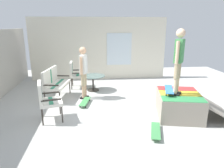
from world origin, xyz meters
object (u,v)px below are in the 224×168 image
patio_chair_by_wall (46,98)px  skateboard_spare (156,131)px  person_watching (83,69)px  skateboard_on_ramp (169,90)px  patio_chair_near_house (75,72)px  skateboard_by_bench (85,102)px  patio_table (93,80)px  skate_ramp (180,105)px  patio_bench (54,81)px  person_skater (179,57)px

patio_chair_by_wall → skateboard_spare: 2.80m
person_watching → skateboard_on_ramp: bearing=-124.1°
patio_chair_near_house → skateboard_on_ramp: size_ratio=1.24×
skateboard_by_bench → patio_chair_by_wall: bearing=137.9°
patio_chair_near_house → patio_chair_by_wall: bearing=170.3°
patio_table → person_watching: size_ratio=0.53×
patio_chair_near_house → skateboard_by_bench: bearing=-166.7°
skateboard_by_bench → skateboard_spare: same height
skate_ramp → patio_bench: (1.70, 3.59, 0.30)m
skateboard_on_ramp → patio_chair_near_house: bearing=43.6°
skate_ramp → patio_chair_by_wall: 3.52m
patio_bench → person_watching: (-0.05, -0.97, 0.39)m
person_watching → skateboard_on_ramp: 2.80m
skateboard_on_ramp → skateboard_spare: bearing=147.7°
person_skater → skateboard_on_ramp: size_ratio=2.02×
patio_chair_by_wall → skateboard_on_ramp: (0.03, -3.20, 0.11)m
skateboard_on_ramp → patio_table: bearing=40.0°
person_watching → skateboard_by_bench: 1.08m
patio_chair_near_house → skateboard_by_bench: 1.97m
patio_bench → patio_table: (0.79, -1.27, -0.21)m
skate_ramp → person_skater: 1.30m
patio_table → skateboard_on_ramp: bearing=-140.0°
patio_chair_near_house → person_skater: bearing=-136.4°
skate_ramp → patio_chair_near_house: (2.93, 3.02, 0.30)m
skate_ramp → skateboard_on_ramp: bearing=74.1°
skate_ramp → patio_chair_near_house: patio_chair_near_house is taller
person_skater → skateboard_on_ramp: bearing=42.1°
patio_bench → person_skater: bearing=-117.2°
patio_chair_near_house → person_skater: person_skater is taller
skateboard_by_bench → skateboard_on_ramp: bearing=-113.6°
patio_bench → skateboard_by_bench: patio_bench is taller
skate_ramp → skateboard_by_bench: bearing=67.3°
patio_bench → patio_chair_near_house: 1.36m
person_skater → patio_chair_by_wall: bearing=88.2°
skateboard_on_ramp → person_watching: bearing=55.9°
skate_ramp → person_watching: bearing=57.7°
skateboard_spare → skate_ramp: bearing=-45.8°
person_skater → skateboard_by_bench: (1.13, 2.40, -1.52)m
patio_bench → skateboard_on_ramp: (-1.61, -3.28, 0.11)m
patio_chair_near_house → skateboard_spare: 4.40m
patio_bench → patio_chair_by_wall: (-1.64, -0.08, -0.00)m
skateboard_by_bench → skateboard_on_ramp: size_ratio=1.00×
skate_ramp → skateboard_spare: bearing=134.2°
patio_table → skateboard_by_bench: bearing=169.4°
person_skater → skateboard_by_bench: size_ratio=2.01×
patio_bench → skateboard_spare: 3.76m
person_watching → patio_table: bearing=-19.8°
person_skater → person_watching: bearing=55.0°
patio_chair_by_wall → person_skater: 3.48m
patio_table → person_watching: person_watching is taller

